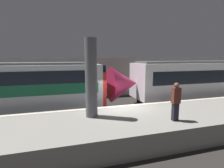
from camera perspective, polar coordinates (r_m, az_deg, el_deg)
ground_plane at (r=11.37m, az=3.22°, el=-12.05°), size 120.00×120.00×0.00m
platform at (r=9.35m, az=7.79°, el=-13.39°), size 40.00×4.24×1.06m
station_rear_barrier at (r=17.82m, az=-4.77°, el=2.18°), size 50.00×0.15×4.00m
support_pillar_near at (r=8.69m, az=-6.83°, el=1.88°), size 0.59×0.59×3.92m
train_modern at (r=18.09m, az=28.20°, el=0.95°), size 17.57×2.98×3.70m
person_waiting at (r=8.75m, az=20.10°, el=-5.09°), size 0.38×0.24×1.83m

